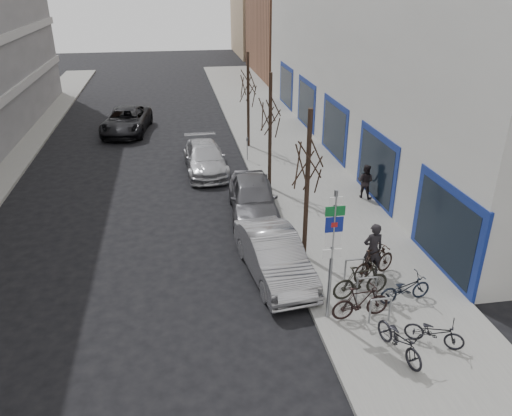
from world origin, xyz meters
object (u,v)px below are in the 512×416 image
object	(u,v)px
highway_sign_pole	(332,248)
pedestrian_far	(365,181)
bike_near_left	(400,337)
bike_mid_inner	(361,281)
tree_mid	(270,105)
bike_near_right	(361,302)
lane_car	(127,121)
parked_car_front	(274,256)
bike_far_curb	(435,330)
tree_near	(309,151)
parked_car_back	(205,158)
bike_mid_curb	(405,286)
parked_car_mid	(253,198)
meter_back	(247,147)
bike_far_inner	(374,262)
tree_far	(248,78)
meter_front	(296,245)
bike_rack	(366,286)
meter_mid	(266,185)
pedestrian_near	(373,250)

from	to	relation	value
highway_sign_pole	pedestrian_far	xyz separation A→B (m)	(4.20, 8.16, -1.52)
bike_near_left	bike_mid_inner	xyz separation A→B (m)	(-0.08, 2.69, 0.01)
tree_mid	bike_near_right	xyz separation A→B (m)	(0.72, -10.19, -3.41)
lane_car	parked_car_front	bearing A→B (deg)	-64.09
bike_far_curb	pedestrian_far	world-z (taller)	pedestrian_far
tree_near	parked_car_back	distance (m)	10.50
pedestrian_far	tree_mid	bearing A→B (deg)	15.54
bike_mid_curb	parked_car_mid	bearing A→B (deg)	18.89
tree_mid	meter_back	xyz separation A→B (m)	(-0.45, 4.00, -3.19)
bike_far_inner	parked_car_front	bearing A→B (deg)	48.51
bike_mid_curb	bike_near_left	bearing A→B (deg)	144.38
tree_near	tree_far	bearing A→B (deg)	90.00
bike_mid_curb	parked_car_back	world-z (taller)	parked_car_back
meter_back	bike_near_left	size ratio (longest dim) A/B	0.69
meter_front	parked_car_back	xyz separation A→B (m)	(-2.35, 10.04, -0.20)
bike_rack	tree_far	distance (m)	16.31
lane_car	pedestrian_far	xyz separation A→B (m)	(11.28, -12.88, 0.15)
tree_mid	bike_far_curb	size ratio (longest dim) A/B	3.49
pedestrian_far	bike_near_left	bearing A→B (deg)	114.60
tree_near	tree_mid	bearing A→B (deg)	90.00
bike_near_left	parked_car_back	bearing A→B (deg)	91.54
meter_mid	bike_mid_inner	world-z (taller)	meter_mid
parked_car_mid	pedestrian_near	world-z (taller)	pedestrian_near
meter_front	parked_car_mid	bearing A→B (deg)	99.59
bike_near_left	bike_mid_curb	xyz separation A→B (m)	(1.18, 2.24, -0.03)
bike_near_right	bike_mid_inner	xyz separation A→B (m)	(0.37, 1.00, 0.03)
tree_far	pedestrian_near	size ratio (longest dim) A/B	2.91
bike_far_inner	tree_far	bearing A→B (deg)	-19.19
meter_back	bike_mid_curb	xyz separation A→B (m)	(2.81, -13.63, -0.24)
bike_rack	pedestrian_far	bearing A→B (deg)	69.63
bike_near_right	pedestrian_far	size ratio (longest dim) A/B	1.13
tree_mid	pedestrian_near	xyz separation A→B (m)	(1.91, -8.02, -3.01)
bike_mid_inner	bike_near_right	bearing A→B (deg)	151.97
meter_front	parked_car_back	size ratio (longest dim) A/B	0.26
tree_far	meter_front	xyz separation A→B (m)	(-0.45, -13.50, -3.19)
lane_car	bike_mid_curb	bearing A→B (deg)	-57.20
tree_near	bike_far_curb	bearing A→B (deg)	-66.21
meter_mid	parked_car_back	xyz separation A→B (m)	(-2.35, 4.54, -0.20)
tree_near	lane_car	size ratio (longest dim) A/B	0.98
tree_mid	pedestrian_far	bearing A→B (deg)	-24.81
bike_rack	meter_mid	distance (m)	8.07
parked_car_back	highway_sign_pole	bearing A→B (deg)	-80.99
meter_mid	bike_near_right	size ratio (longest dim) A/B	0.71
highway_sign_pole	parked_car_front	bearing A→B (deg)	111.80
bike_far_inner	pedestrian_near	xyz separation A→B (m)	(-0.02, 0.17, 0.37)
meter_back	parked_car_back	size ratio (longest dim) A/B	0.26
parked_car_back	parked_car_front	bearing A→B (deg)	-83.86
meter_back	parked_car_mid	bearing A→B (deg)	-96.52
bike_rack	bike_far_inner	xyz separation A→B (m)	(0.72, 1.21, 0.07)
tree_mid	parked_car_front	distance (m)	8.16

